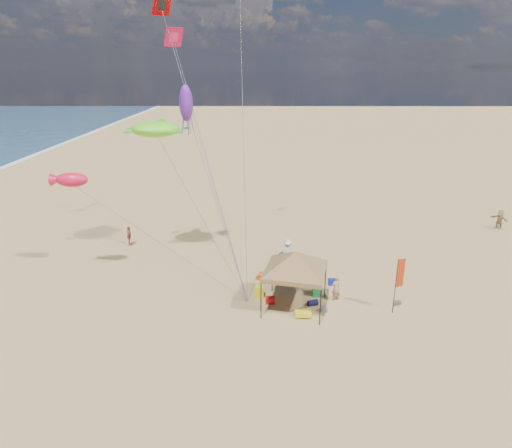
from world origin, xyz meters
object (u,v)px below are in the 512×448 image
at_px(person_near_c, 287,252).
at_px(person_far_a, 129,236).
at_px(feather_flag, 399,277).
at_px(beach_cart, 303,314).
at_px(person_near_b, 282,264).
at_px(canopy_tent, 296,254).
at_px(person_near_a, 336,288).
at_px(cooler_blue, 332,282).
at_px(chair_green, 317,290).
at_px(person_far_c, 500,219).
at_px(cooler_red, 270,300).
at_px(chair_yellow, 260,291).

relative_size(person_near_c, person_far_a, 1.17).
bearing_deg(feather_flag, beach_cart, -174.29).
height_order(person_near_b, person_near_c, person_near_c).
xyz_separation_m(canopy_tent, person_near_c, (-0.02, 6.11, -2.46)).
bearing_deg(feather_flag, person_near_a, 156.01).
xyz_separation_m(feather_flag, cooler_blue, (-3.01, 3.40, -2.03)).
bearing_deg(beach_cart, person_near_a, 42.79).
bearing_deg(chair_green, person_near_b, 126.36).
distance_m(person_far_a, person_far_c, 30.89).
bearing_deg(feather_flag, cooler_red, 171.76).
bearing_deg(cooler_blue, chair_green, -129.96).
bearing_deg(person_far_a, person_near_c, -116.81).
xyz_separation_m(cooler_red, person_near_a, (3.88, 0.39, 0.61)).
relative_size(canopy_tent, chair_yellow, 9.10).
relative_size(beach_cart, person_near_c, 0.50).
xyz_separation_m(canopy_tent, chair_green, (1.47, 1.38, -3.00)).
distance_m(canopy_tent, person_near_a, 3.67).
relative_size(chair_green, person_near_b, 0.41).
distance_m(chair_green, person_far_c, 20.85).
bearing_deg(beach_cart, canopy_tent, 110.54).
bearing_deg(feather_flag, person_far_c, 47.12).
xyz_separation_m(feather_flag, person_near_b, (-6.20, 4.68, -1.38)).
relative_size(chair_yellow, person_far_c, 0.41).
bearing_deg(cooler_red, beach_cart, -40.76).
distance_m(feather_flag, cooler_red, 7.41).
xyz_separation_m(feather_flag, person_near_c, (-5.70, 6.70, -1.33)).
bearing_deg(person_near_c, chair_green, 94.11).
xyz_separation_m(person_near_a, person_far_c, (16.06, 12.47, 0.06)).
distance_m(chair_green, person_far_a, 15.81).
relative_size(cooler_red, chair_yellow, 0.77).
relative_size(canopy_tent, person_near_c, 3.57).
bearing_deg(canopy_tent, person_far_c, 35.60).
xyz_separation_m(beach_cart, person_near_c, (-0.44, 7.23, 0.69)).
relative_size(person_near_a, person_near_b, 0.95).
bearing_deg(person_near_c, person_far_c, -172.26).
bearing_deg(person_near_b, person_near_c, 48.71).
height_order(person_near_c, person_far_a, person_near_c).
relative_size(chair_green, person_far_a, 0.46).
bearing_deg(canopy_tent, person_near_a, 18.09).
bearing_deg(chair_yellow, person_near_c, 67.99).
distance_m(chair_yellow, person_near_a, 4.55).
distance_m(feather_flag, person_near_a, 3.75).
height_order(cooler_red, person_near_c, person_near_c).
xyz_separation_m(feather_flag, chair_green, (-4.21, 1.97, -1.87)).
bearing_deg(chair_green, feather_flag, -25.07).
height_order(canopy_tent, cooler_red, canopy_tent).
relative_size(cooler_blue, chair_yellow, 0.77).
height_order(feather_flag, chair_green, feather_flag).
distance_m(chair_green, chair_yellow, 3.47).
height_order(chair_yellow, person_near_a, person_near_a).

